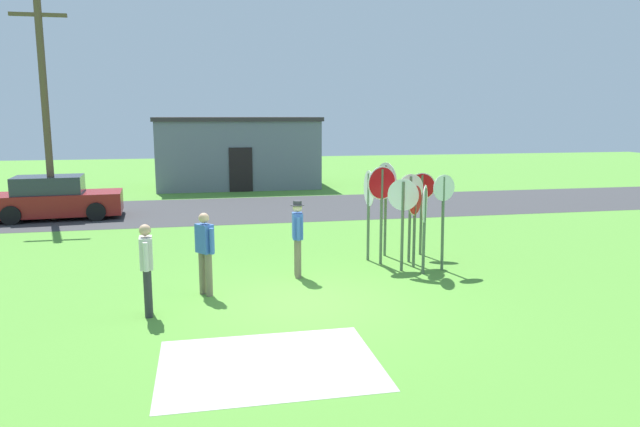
% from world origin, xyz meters
% --- Properties ---
extents(ground_plane, '(80.00, 80.00, 0.00)m').
position_xyz_m(ground_plane, '(0.00, 0.00, 0.00)').
color(ground_plane, '#518E33').
extents(street_asphalt, '(60.00, 6.40, 0.01)m').
position_xyz_m(street_asphalt, '(0.00, 11.66, 0.00)').
color(street_asphalt, '#38383A').
rests_on(street_asphalt, ground).
extents(concrete_path, '(3.20, 2.40, 0.01)m').
position_xyz_m(concrete_path, '(-1.02, -2.70, 0.00)').
color(concrete_path, '#ADAAA3').
rests_on(concrete_path, ground).
extents(building_background, '(8.06, 4.88, 3.51)m').
position_xyz_m(building_background, '(-0.06, 19.32, 1.76)').
color(building_background, slate).
rests_on(building_background, ground).
extents(utility_pole, '(1.80, 0.24, 7.49)m').
position_xyz_m(utility_pole, '(-7.03, 10.78, 3.92)').
color(utility_pole, brown).
rests_on(utility_pole, ground).
extents(parked_car_on_street, '(4.43, 2.27, 1.51)m').
position_xyz_m(parked_car_on_street, '(-6.96, 10.96, 0.69)').
color(parked_car_on_street, maroon).
rests_on(parked_car_on_street, ground).
extents(stop_sign_leaning_right, '(0.52, 0.53, 2.00)m').
position_xyz_m(stop_sign_leaning_right, '(3.02, 2.10, 1.36)').
color(stop_sign_leaning_right, '#51664C').
rests_on(stop_sign_leaning_right, ground).
extents(stop_sign_rear_right, '(0.28, 0.83, 2.42)m').
position_xyz_m(stop_sign_rear_right, '(2.70, 3.36, 1.68)').
color(stop_sign_rear_right, '#51664C').
rests_on(stop_sign_rear_right, ground).
extents(stop_sign_low_front, '(0.62, 0.41, 2.17)m').
position_xyz_m(stop_sign_low_front, '(2.62, 1.84, 1.47)').
color(stop_sign_low_front, '#51664C').
rests_on(stop_sign_low_front, ground).
extents(stop_sign_leaning_left, '(0.72, 0.19, 2.20)m').
position_xyz_m(stop_sign_leaning_left, '(3.08, 2.60, 1.50)').
color(stop_sign_leaning_left, '#51664C').
rests_on(stop_sign_leaning_left, ground).
extents(stop_sign_tallest, '(0.07, 0.89, 2.27)m').
position_xyz_m(stop_sign_tallest, '(2.14, 2.98, 1.57)').
color(stop_sign_tallest, '#51664C').
rests_on(stop_sign_tallest, ground).
extents(stop_sign_nearest, '(0.68, 0.17, 2.15)m').
position_xyz_m(stop_sign_nearest, '(3.65, 3.29, 1.45)').
color(stop_sign_nearest, '#51664C').
rests_on(stop_sign_nearest, ground).
extents(stop_sign_center_cluster, '(0.60, 0.19, 2.26)m').
position_xyz_m(stop_sign_center_cluster, '(3.58, 1.76, 1.49)').
color(stop_sign_center_cluster, '#51664C').
rests_on(stop_sign_center_cluster, ground).
extents(stop_sign_far_back, '(0.78, 0.25, 2.40)m').
position_xyz_m(stop_sign_far_back, '(2.33, 2.54, 1.66)').
color(stop_sign_far_back, '#51664C').
rests_on(stop_sign_far_back, ground).
extents(stop_sign_rear_left, '(0.43, 0.75, 2.06)m').
position_xyz_m(stop_sign_rear_left, '(3.02, 1.50, 1.41)').
color(stop_sign_rear_left, '#51664C').
rests_on(stop_sign_rear_left, ground).
extents(person_on_left, '(0.31, 0.57, 1.74)m').
position_xyz_m(person_on_left, '(0.16, 1.84, 0.98)').
color(person_on_left, '#7A6B56').
rests_on(person_on_left, ground).
extents(person_holding_notes, '(0.24, 0.57, 1.69)m').
position_xyz_m(person_holding_notes, '(-2.93, -0.15, 0.95)').
color(person_holding_notes, '#2D2D33').
rests_on(person_holding_notes, ground).
extents(person_near_signs, '(0.39, 0.48, 1.69)m').
position_xyz_m(person_near_signs, '(-1.89, 0.89, 0.95)').
color(person_near_signs, '#7A6B56').
rests_on(person_near_signs, ground).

